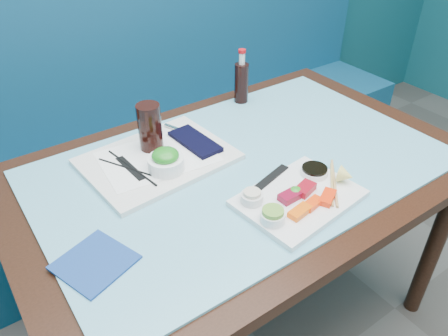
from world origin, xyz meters
TOP-DOWN VIEW (x-y plane):
  - booth_bench at (0.00, 2.29)m, footprint 3.00×0.56m
  - dining_table at (0.00, 1.45)m, footprint 1.40×0.90m
  - glass_top at (0.00, 1.45)m, footprint 1.22×0.76m
  - sashimi_plate at (0.02, 1.22)m, footprint 0.35×0.27m
  - salmon_left at (-0.03, 1.17)m, footprint 0.07×0.04m
  - salmon_mid at (0.02, 1.17)m, footprint 0.07×0.04m
  - salmon_right at (0.07, 1.17)m, footprint 0.07×0.06m
  - tuna_left at (-0.01, 1.23)m, footprint 0.06×0.04m
  - tuna_right at (0.04, 1.23)m, footprint 0.07×0.05m
  - seaweed_garnish at (0.01, 1.23)m, footprint 0.04×0.04m
  - ramekin_wasabi at (-0.11, 1.19)m, footprint 0.07×0.07m
  - wasabi_fill at (-0.11, 1.19)m, footprint 0.06×0.06m
  - ramekin_ginger at (-0.10, 1.28)m, footprint 0.06×0.06m
  - ginger_fill at (-0.10, 1.28)m, footprint 0.06×0.06m
  - soy_dish at (0.12, 1.27)m, footprint 0.10×0.10m
  - soy_fill at (0.12, 1.27)m, footprint 0.08×0.08m
  - lemon_wedge at (0.16, 1.19)m, footprint 0.06×0.06m
  - chopstick_sleeve at (0.00, 1.33)m, footprint 0.16×0.07m
  - wooden_chopstick_a at (0.13, 1.21)m, footprint 0.15×0.14m
  - wooden_chopstick_b at (0.14, 1.21)m, footprint 0.15×0.17m
  - serving_tray at (-0.21, 1.61)m, footprint 0.46×0.36m
  - paper_placemat at (-0.21, 1.61)m, footprint 0.36×0.27m
  - seaweed_bowl at (-0.22, 1.54)m, footprint 0.12×0.12m
  - seaweed_salad at (-0.22, 1.54)m, footprint 0.10×0.10m
  - cola_glass at (-0.20, 1.67)m, footprint 0.08×0.08m
  - navy_pouch at (-0.07, 1.61)m, footprint 0.10×0.20m
  - fork at (-0.08, 1.72)m, footprint 0.05×0.10m
  - black_chopstick_a at (-0.31, 1.60)m, footprint 0.11×0.20m
  - black_chopstick_b at (-0.30, 1.60)m, footprint 0.04×0.24m
  - tray_sleeve at (-0.30, 1.60)m, footprint 0.03×0.15m
  - cola_bottle_body at (0.25, 1.79)m, footprint 0.06×0.06m
  - cola_bottle_neck at (0.25, 1.79)m, footprint 0.03×0.03m
  - cola_bottle_cap at (0.25, 1.79)m, footprint 0.03×0.03m
  - blue_napkin at (-0.52, 1.33)m, footprint 0.20×0.20m

SIDE VIEW (x-z plane):
  - booth_bench at x=0.00m, z-range -0.21..0.96m
  - dining_table at x=0.00m, z-range 0.29..1.04m
  - glass_top at x=0.00m, z-range 0.75..0.76m
  - blue_napkin at x=-0.52m, z-range 0.76..0.76m
  - serving_tray at x=-0.21m, z-range 0.76..0.77m
  - sashimi_plate at x=0.02m, z-range 0.76..0.77m
  - paper_placemat at x=-0.21m, z-range 0.77..0.78m
  - tray_sleeve at x=-0.30m, z-range 0.77..0.78m
  - chopstick_sleeve at x=0.00m, z-range 0.77..0.78m
  - black_chopstick_a at x=-0.31m, z-range 0.77..0.78m
  - black_chopstick_b at x=-0.30m, z-range 0.77..0.78m
  - wooden_chopstick_a at x=0.13m, z-range 0.77..0.78m
  - wooden_chopstick_b at x=0.14m, z-range 0.77..0.78m
  - fork at x=-0.08m, z-range 0.77..0.79m
  - navy_pouch at x=-0.07m, z-range 0.77..0.79m
  - salmon_mid at x=0.02m, z-range 0.77..0.79m
  - soy_dish at x=0.12m, z-range 0.77..0.79m
  - salmon_left at x=-0.03m, z-range 0.77..0.79m
  - salmon_right at x=0.07m, z-range 0.77..0.79m
  - tuna_left at x=-0.01m, z-range 0.77..0.79m
  - tuna_right at x=0.04m, z-range 0.77..0.79m
  - seaweed_garnish at x=0.01m, z-range 0.77..0.80m
  - ramekin_ginger at x=-0.10m, z-range 0.77..0.80m
  - ramekin_wasabi at x=-0.11m, z-range 0.77..0.80m
  - soy_fill at x=0.12m, z-range 0.79..0.80m
  - seaweed_bowl at x=-0.22m, z-range 0.77..0.82m
  - lemon_wedge at x=0.16m, z-range 0.77..0.82m
  - ginger_fill at x=-0.10m, z-range 0.80..0.81m
  - wasabi_fill at x=-0.11m, z-range 0.80..0.81m
  - seaweed_salad at x=-0.22m, z-range 0.80..0.84m
  - cola_bottle_body at x=0.25m, z-range 0.76..0.91m
  - cola_glass at x=-0.20m, z-range 0.77..0.92m
  - cola_bottle_neck at x=0.25m, z-range 0.91..0.95m
  - cola_bottle_cap at x=0.25m, z-range 0.95..0.96m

